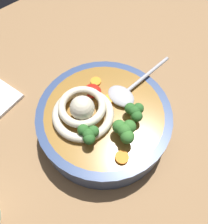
{
  "coord_description": "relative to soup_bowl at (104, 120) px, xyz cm",
  "views": [
    {
      "loc": [
        -13.68,
        19.03,
        47.8
      ],
      "look_at": [
        2.52,
        3.81,
        10.56
      ],
      "focal_mm": 35.42,
      "sensor_mm": 36.0,
      "label": 1
    }
  ],
  "objects": [
    {
      "name": "soup_spoon",
      "position": [
        0.05,
        -6.11,
        3.91
      ],
      "size": [
        6.04,
        17.23,
        1.6
      ],
      "rotation": [
        0.0,
        0.0,
        4.72
      ],
      "color": "#B7B7BC",
      "rests_on": "soup_bowl"
    },
    {
      "name": "soup_bowl",
      "position": [
        0.0,
        0.0,
        0.0
      ],
      "size": [
        26.98,
        26.98,
        6.44
      ],
      "color": "#334775",
      "rests_on": "table_slab"
    },
    {
      "name": "table_slab",
      "position": [
        -2.52,
        -3.81,
        -5.39
      ],
      "size": [
        112.01,
        112.01,
        4.12
      ],
      "primitive_type": "cube",
      "color": "#936D47",
      "rests_on": "ground"
    },
    {
      "name": "carrot_slice_right",
      "position": [
        -8.97,
        4.14,
        3.42
      ],
      "size": [
        2.42,
        2.42,
        0.61
      ],
      "primitive_type": "cylinder",
      "color": "orange",
      "rests_on": "soup_bowl"
    },
    {
      "name": "broccoli_floret_beside_noodles",
      "position": [
        -2.11,
        5.88,
        5.19
      ],
      "size": [
        4.19,
        3.61,
        3.31
      ],
      "color": "#7A9E60",
      "rests_on": "soup_bowl"
    },
    {
      "name": "noodle_pile",
      "position": [
        2.28,
        3.39,
        4.75
      ],
      "size": [
        13.07,
        12.82,
        5.26
      ],
      "color": "beige",
      "rests_on": "soup_bowl"
    },
    {
      "name": "broccoli_floret_far",
      "position": [
        -4.71,
        -3.45,
        5.18
      ],
      "size": [
        4.17,
        3.59,
        3.3
      ],
      "color": "#7A9E60",
      "rests_on": "soup_bowl"
    },
    {
      "name": "carrot_slice_rear",
      "position": [
        1.22,
        -2.86,
        3.51
      ],
      "size": [
        2.13,
        2.13,
        0.79
      ],
      "primitive_type": "cylinder",
      "color": "orange",
      "rests_on": "soup_bowl"
    },
    {
      "name": "carrot_slice_near_spoon",
      "position": [
        6.62,
        -3.65,
        3.35
      ],
      "size": [
        2.23,
        2.23,
        0.47
      ],
      "primitive_type": "cylinder",
      "color": "orange",
      "rests_on": "soup_bowl"
    },
    {
      "name": "chili_sauce_dollop",
      "position": [
        4.88,
        -1.4,
        3.94
      ],
      "size": [
        3.68,
        3.31,
        1.66
      ],
      "primitive_type": "ellipsoid",
      "color": "red",
      "rests_on": "soup_bowl"
    },
    {
      "name": "broccoli_floret_beside_chili",
      "position": [
        -6.3,
        0.88,
        5.54
      ],
      "size": [
        4.89,
        4.21,
        3.87
      ],
      "color": "#7A9E60",
      "rests_on": "soup_bowl"
    }
  ]
}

